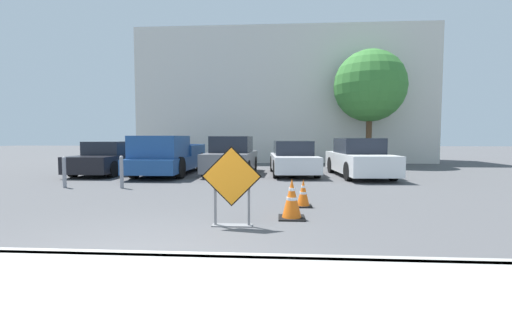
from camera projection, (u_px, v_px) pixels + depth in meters
The scene contains 15 objects.
ground_plane at pixel (232, 175), 14.21m from camera, with size 96.00×96.00×0.00m, color #4C4C4F.
sidewalk_strip at pixel (69, 299), 3.17m from camera, with size 25.68×2.17×0.14m.
curb_lip at pixel (122, 258), 4.25m from camera, with size 25.68×0.20×0.14m.
road_closed_sign at pixel (232, 183), 5.97m from camera, with size 1.06×0.20×1.42m.
traffic_cone_nearest at pixel (292, 199), 6.59m from camera, with size 0.51×0.51×0.78m.
traffic_cone_second at pixel (303, 193), 7.74m from camera, with size 0.39×0.39×0.62m.
parked_car_nearest at pixel (110, 159), 14.68m from camera, with size 1.85×4.21×1.39m.
pickup_truck at pixel (168, 157), 14.29m from camera, with size 2.03×5.55×1.63m.
parked_car_second at pixel (232, 157), 14.64m from camera, with size 1.99×4.20×1.61m.
parked_car_third at pixel (293, 159), 14.43m from camera, with size 2.01×4.27×1.42m.
parked_car_fourth at pixel (359, 159), 13.72m from camera, with size 2.05×4.69×1.54m.
bollard_nearest at pixel (122, 171), 10.53m from camera, with size 0.12×0.12×1.01m.
bollard_second at pixel (64, 171), 10.65m from camera, with size 0.12×0.12×0.97m.
building_facade_backdrop at pixel (283, 99), 23.00m from camera, with size 18.38×5.00×8.29m.
street_tree_behind_lot at pixel (370, 86), 19.01m from camera, with size 3.98×3.98×6.42m.
Camera 1 is at (1.94, -4.04, 1.57)m, focal length 24.00 mm.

